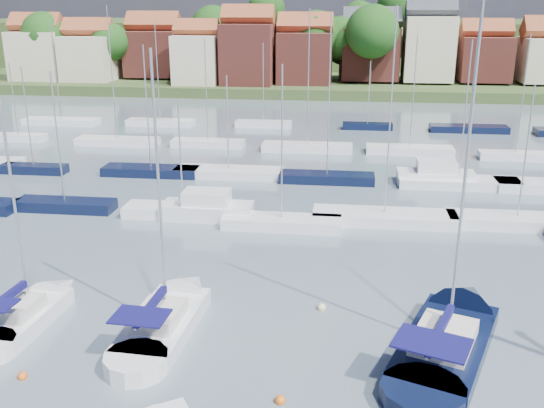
# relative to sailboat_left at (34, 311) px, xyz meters

# --- Properties ---
(ground) EXTENTS (260.00, 260.00, 0.00)m
(ground) POSITION_rel_sailboat_left_xyz_m (10.82, 36.48, -0.37)
(ground) COLOR #4F616B
(ground) RESTS_ON ground
(sailboat_left) EXTENTS (2.94, 9.21, 12.47)m
(sailboat_left) POSITION_rel_sailboat_left_xyz_m (0.00, 0.00, 0.00)
(sailboat_left) COLOR silver
(sailboat_left) RESTS_ON ground
(sailboat_centre) EXTENTS (3.55, 11.27, 15.13)m
(sailboat_centre) POSITION_rel_sailboat_left_xyz_m (7.27, 0.68, -0.01)
(sailboat_centre) COLOR silver
(sailboat_centre) RESTS_ON ground
(sailboat_navy) EXTENTS (8.06, 13.90, 18.60)m
(sailboat_navy) POSITION_rel_sailboat_left_xyz_m (21.66, 0.84, -0.02)
(sailboat_navy) COLOR black
(sailboat_navy) RESTS_ON ground
(buoy_c) EXTENTS (0.43, 0.43, 0.43)m
(buoy_c) POSITION_rel_sailboat_left_xyz_m (2.18, -5.30, -0.37)
(buoy_c) COLOR #D85914
(buoy_c) RESTS_ON ground
(buoy_d) EXTENTS (0.45, 0.45, 0.45)m
(buoy_d) POSITION_rel_sailboat_left_xyz_m (13.67, -5.59, -0.37)
(buoy_d) COLOR #D85914
(buoy_d) RESTS_ON ground
(buoy_e) EXTENTS (0.49, 0.49, 0.49)m
(buoy_e) POSITION_rel_sailboat_left_xyz_m (15.00, 2.77, -0.37)
(buoy_e) COLOR beige
(buoy_e) RESTS_ON ground
(marina_field) EXTENTS (79.62, 41.41, 15.93)m
(marina_field) POSITION_rel_sailboat_left_xyz_m (12.73, 31.63, 0.06)
(marina_field) COLOR silver
(marina_field) RESTS_ON ground
(far_shore_town) EXTENTS (212.46, 90.00, 22.27)m
(far_shore_town) POSITION_rel_sailboat_left_xyz_m (13.05, 129.15, 4.24)
(far_shore_town) COLOR #3C4E27
(far_shore_town) RESTS_ON ground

